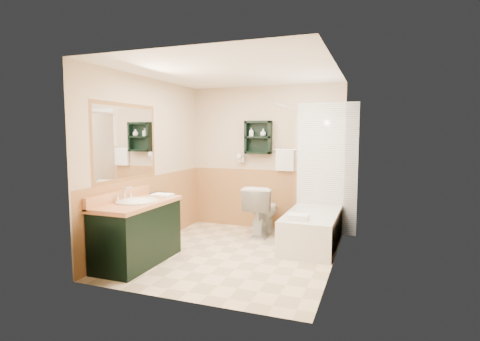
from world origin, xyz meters
The scene contains 25 objects.
floor centered at (0.00, 0.00, 0.00)m, with size 3.00×3.00×0.00m, color beige.
back_wall centered at (0.00, 1.52, 1.20)m, with size 2.60×0.04×2.40m, color beige.
left_wall centered at (-1.32, 0.00, 1.20)m, with size 0.04×3.00×2.40m, color beige.
right_wall centered at (1.32, 0.00, 1.20)m, with size 0.04×3.00×2.40m, color beige.
ceiling centered at (0.00, 0.00, 2.42)m, with size 2.60×3.00×0.04m, color white.
wainscot_left centered at (-1.29, 0.00, 0.50)m, with size 2.98×2.98×1.00m, color tan, non-canonical shape.
wainscot_back centered at (0.00, 1.49, 0.50)m, with size 2.58×2.58×1.00m, color tan, non-canonical shape.
mirror_frame centered at (-1.27, -0.55, 1.50)m, with size 1.30×1.30×1.00m, color olive, non-canonical shape.
mirror_glass centered at (-1.27, -0.55, 1.50)m, with size 1.20×1.20×0.90m, color white, non-canonical shape.
tile_right centered at (1.28, 0.75, 1.05)m, with size 1.50×1.50×2.10m, color white, non-canonical shape.
tile_back centered at (1.03, 1.48, 1.05)m, with size 0.95×0.95×2.10m, color white, non-canonical shape.
tile_accent centered at (1.27, 0.75, 1.90)m, with size 1.50×1.50×0.10m, color #124123, non-canonical shape.
wall_shelf centered at (-0.10, 1.41, 1.55)m, with size 0.45×0.15×0.55m, color black.
hair_dryer centered at (-0.40, 1.43, 1.20)m, with size 0.10×0.24×0.18m, color silver, non-canonical shape.
towel_bar centered at (0.35, 1.45, 1.35)m, with size 0.40×0.06×0.40m, color white, non-canonical shape.
curtain_rod centered at (0.53, 0.75, 2.00)m, with size 0.03×0.03×1.60m, color silver.
shower_curtain centered at (0.53, 0.92, 1.15)m, with size 1.05×1.05×1.70m, color #C6B996, non-canonical shape.
vanity centered at (-0.99, -0.73, 0.39)m, with size 0.59×1.22×0.77m, color black.
bathtub centered at (0.93, 0.77, 0.24)m, with size 0.72×1.50×0.48m, color silver.
toilet centered at (0.08, 1.05, 0.39)m, with size 0.45×0.80×0.79m, color silver.
counter_towel centered at (-0.89, -0.32, 0.79)m, with size 0.27×0.21×0.04m, color white.
vanity_book centered at (-1.16, -0.14, 0.88)m, with size 0.16×0.02×0.22m, color black.
tub_towel centered at (0.82, 0.27, 0.51)m, with size 0.26×0.22×0.07m, color white.
soap_bottle_a centered at (-0.22, 1.40, 1.60)m, with size 0.07×0.15×0.07m, color silver.
soap_bottle_b centered at (-0.01, 1.40, 1.61)m, with size 0.10×0.13×0.10m, color silver.
Camera 1 is at (1.77, -4.57, 1.61)m, focal length 28.00 mm.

